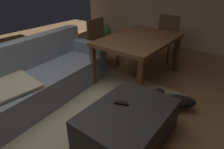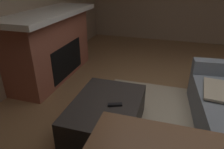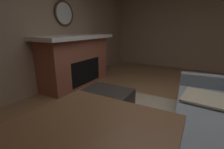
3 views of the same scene
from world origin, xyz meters
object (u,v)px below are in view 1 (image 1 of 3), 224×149
dining_table (139,42)px  small_dog (174,100)px  potted_plant (104,33)px  couch (37,79)px  dining_chair_north (100,40)px  dining_chair_east (166,35)px  ottoman_coffee_table (128,124)px  tv_remote (121,103)px

dining_table → small_dog: bearing=-121.5°
potted_plant → couch: bearing=-161.2°
couch → dining_chair_north: bearing=2.1°
couch → dining_chair_east: dining_chair_east is taller
ottoman_coffee_table → dining_table: (1.37, 0.70, 0.47)m
small_dog → tv_remote: bearing=156.9°
dining_table → potted_plant: (1.14, 1.74, -0.36)m
couch → small_dog: (0.92, -1.75, -0.15)m
dining_table → potted_plant: dining_table is taller
ottoman_coffee_table → dining_chair_north: bearing=49.1°
dining_chair_east → small_dog: dining_chair_east is taller
tv_remote → small_dog: (0.78, -0.33, -0.25)m
small_dog → dining_chair_north: bearing=72.8°
dining_chair_east → small_dog: size_ratio=1.68×
tv_remote → small_dog: size_ratio=0.29×
dining_table → dining_chair_east: size_ratio=1.61×
ottoman_coffee_table → dining_table: 1.61m
tv_remote → dining_chair_north: 1.99m
couch → tv_remote: (0.15, -1.42, 0.10)m
dining_table → dining_chair_east: bearing=0.2°
tv_remote → dining_chair_north: (1.34, 1.47, 0.12)m
ottoman_coffee_table → dining_chair_east: dining_chair_east is taller
dining_table → small_dog: 1.18m
couch → dining_chair_north: (1.48, 0.05, 0.22)m
dining_chair_east → couch: bearing=162.2°
couch → dining_chair_north: size_ratio=2.48×
dining_table → potted_plant: bearing=56.6°
tv_remote → dining_chair_east: bearing=-8.6°
tv_remote → dining_chair_east: 2.55m
couch → dining_chair_east: bearing=-17.8°
dining_chair_north → dining_table: bearing=-90.2°
dining_table → tv_remote: bearing=-156.6°
dining_chair_north → ottoman_coffee_table: bearing=-130.9°
couch → dining_chair_north: dining_chair_north is taller
ottoman_coffee_table → tv_remote: tv_remote is taller
dining_table → potted_plant: size_ratio=2.83×
tv_remote → potted_plant: size_ratio=0.30×
tv_remote → dining_chair_north: dining_chair_north is taller
tv_remote → dining_chair_north: bearing=26.0°
potted_plant → dining_table: bearing=-123.4°
potted_plant → dining_chair_north: bearing=-143.6°
dining_table → dining_chair_east: (1.14, 0.00, -0.14)m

